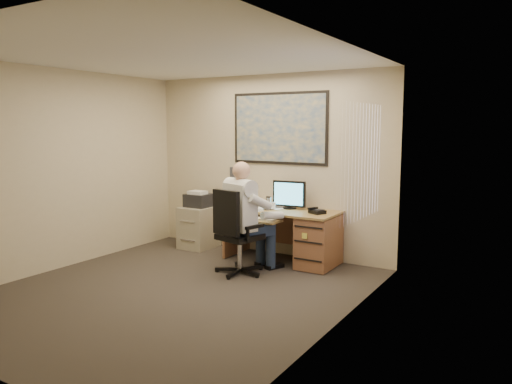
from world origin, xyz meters
The scene contains 8 objects.
room_shell centered at (0.00, 0.00, 1.35)m, with size 4.00×4.50×2.70m.
desk centered at (0.78, 1.90, 0.44)m, with size 1.60×0.97×1.14m.
world_map centered at (0.20, 2.23, 1.90)m, with size 1.56×0.03×1.06m, color #1E4C93.
wall_calendar centered at (-0.55, 2.24, 1.08)m, with size 0.28×0.01×0.42m, color white.
window_blinds centered at (1.97, 0.80, 1.55)m, with size 0.06×1.40×1.30m, color white, non-canonical shape.
filing_cabinet centered at (-1.09, 1.93, 0.39)m, with size 0.47×0.57×0.92m.
office_chair centered at (0.26, 1.02, 0.33)m, with size 0.81×0.81×1.13m.
person centered at (0.24, 1.10, 0.74)m, with size 0.63×0.90×1.48m, color white, non-canonical shape.
Camera 1 is at (3.73, -4.32, 1.93)m, focal length 35.00 mm.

